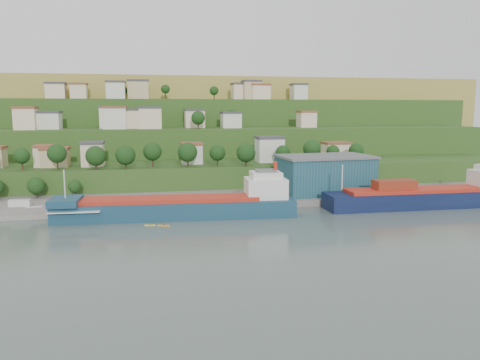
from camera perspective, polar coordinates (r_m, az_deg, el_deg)
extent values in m
plane|color=#495955|center=(125.78, -4.88, -5.30)|extent=(500.00, 500.00, 0.00)
cube|color=slate|center=(155.95, 1.32, -2.56)|extent=(220.00, 26.00, 4.00)
cube|color=slate|center=(152.49, -26.91, -3.75)|extent=(40.00, 18.00, 2.40)
cube|color=#284719|center=(180.44, -6.82, -1.09)|extent=(260.00, 32.00, 20.00)
cube|color=#284719|center=(210.01, -7.44, 0.26)|extent=(280.00, 32.00, 44.00)
cube|color=#284719|center=(239.69, -7.90, 1.28)|extent=(300.00, 32.00, 70.00)
cube|color=#A18D3D|center=(313.16, -8.68, 2.96)|extent=(360.00, 120.00, 96.00)
cube|color=beige|center=(179.83, -22.58, 2.61)|extent=(7.03, 7.22, 6.94)
cube|color=brown|center=(179.51, -22.65, 3.86)|extent=(7.63, 7.82, 0.90)
cube|color=tan|center=(178.29, -21.58, 2.49)|extent=(9.03, 7.36, 6.11)
cube|color=brown|center=(177.99, -21.64, 3.61)|extent=(9.63, 7.96, 0.90)
cube|color=beige|center=(176.57, -17.49, 2.94)|extent=(7.43, 8.75, 7.92)
cube|color=#3F3F44|center=(176.22, -17.55, 4.36)|extent=(8.03, 9.35, 0.90)
cube|color=silver|center=(176.63, -5.89, 3.14)|extent=(7.36, 7.80, 7.02)
cube|color=brown|center=(176.30, -5.91, 4.42)|extent=(7.96, 8.40, 0.90)
cube|color=silver|center=(182.19, 3.62, 3.64)|extent=(9.92, 8.52, 8.98)
cube|color=#3F3F44|center=(181.84, 3.63, 5.19)|extent=(10.52, 9.12, 0.90)
cube|color=beige|center=(194.96, 11.60, 3.41)|extent=(9.90, 8.10, 6.30)
cube|color=brown|center=(194.68, 11.63, 4.47)|extent=(10.50, 8.70, 0.90)
cube|color=beige|center=(209.20, -24.66, 6.75)|extent=(8.22, 7.13, 8.48)
cube|color=brown|center=(209.17, -24.74, 8.03)|extent=(8.82, 7.73, 0.90)
cube|color=silver|center=(211.72, -22.20, 6.65)|extent=(8.74, 8.92, 6.63)
cube|color=#3F3F44|center=(211.67, -22.26, 7.67)|extent=(9.34, 9.52, 0.90)
cube|color=silver|center=(213.52, -15.74, 7.27)|extent=(7.14, 7.69, 8.82)
cube|color=#3F3F44|center=(213.49, -15.79, 8.57)|extent=(7.74, 8.29, 0.90)
cube|color=silver|center=(205.26, -15.01, 7.24)|extent=(9.59, 8.49, 8.71)
cube|color=brown|center=(205.23, -15.07, 8.58)|extent=(10.19, 9.09, 0.90)
cube|color=tan|center=(208.74, -14.56, 6.95)|extent=(9.67, 7.00, 6.35)
cube|color=#3F3F44|center=(208.69, -14.60, 7.95)|extent=(10.27, 7.60, 0.90)
cube|color=beige|center=(208.27, -13.54, 7.18)|extent=(9.88, 7.09, 7.74)
cube|color=#3F3F44|center=(208.22, -13.59, 8.37)|extent=(10.48, 7.69, 0.90)
cube|color=beige|center=(205.33, -10.90, 7.36)|extent=(9.40, 8.19, 8.56)
cube|color=#3F3F44|center=(205.30, -10.93, 8.68)|extent=(10.00, 8.79, 0.90)
cube|color=beige|center=(213.56, -5.57, 7.37)|extent=(8.58, 8.53, 7.52)
cube|color=#3F3F44|center=(213.52, -5.58, 8.50)|extent=(9.18, 9.13, 0.90)
cube|color=silver|center=(210.67, -1.11, 7.23)|extent=(8.30, 8.16, 6.32)
cube|color=#3F3F44|center=(210.61, -1.11, 8.21)|extent=(8.90, 8.76, 0.90)
cube|color=beige|center=(218.86, 8.10, 7.26)|extent=(7.47, 7.59, 6.75)
cube|color=brown|center=(218.81, 8.13, 8.26)|extent=(8.07, 8.19, 0.90)
cube|color=beige|center=(244.04, -21.50, 9.98)|extent=(8.85, 7.77, 7.12)
cube|color=#3F3F44|center=(244.21, -21.56, 10.92)|extent=(9.45, 8.37, 0.90)
cube|color=beige|center=(243.82, -19.04, 10.09)|extent=(7.64, 7.08, 7.00)
cube|color=brown|center=(243.99, -19.08, 11.02)|extent=(8.24, 7.68, 0.90)
cube|color=silver|center=(235.35, -14.90, 10.43)|extent=(8.68, 8.67, 7.76)
cube|color=#3F3F44|center=(235.55, -14.94, 11.48)|extent=(9.28, 9.27, 0.90)
cube|color=tan|center=(240.20, -12.30, 10.60)|extent=(9.97, 8.74, 8.75)
cube|color=#3F3F44|center=(240.44, -12.34, 11.75)|extent=(10.57, 9.34, 0.90)
cube|color=beige|center=(243.51, 0.06, 10.63)|extent=(8.48, 8.54, 7.66)
cube|color=#3F3F44|center=(243.70, 0.06, 11.64)|extent=(9.08, 9.14, 0.90)
cube|color=tan|center=(240.56, 1.41, 10.79)|extent=(8.77, 7.84, 8.84)
cube|color=#3F3F44|center=(240.80, 1.42, 11.95)|extent=(9.37, 8.44, 0.90)
cube|color=beige|center=(239.89, 2.46, 10.58)|extent=(9.21, 7.52, 7.07)
cube|color=brown|center=(240.07, 2.47, 11.53)|extent=(9.81, 8.12, 0.90)
cube|color=silver|center=(254.39, 7.17, 10.51)|extent=(7.60, 8.15, 7.90)
cube|color=#3F3F44|center=(254.58, 7.19, 11.50)|extent=(8.20, 8.75, 0.90)
cylinder|color=#382619|center=(172.00, -25.00, 1.63)|extent=(0.50, 0.50, 3.40)
sphere|color=black|center=(171.69, -25.07, 2.67)|extent=(5.25, 5.25, 5.25)
cylinder|color=#382619|center=(167.66, -21.35, 1.78)|extent=(0.50, 0.50, 3.92)
sphere|color=black|center=(167.30, -21.42, 3.04)|extent=(6.35, 6.35, 6.35)
cylinder|color=#382619|center=(165.96, -17.14, 1.71)|extent=(0.50, 0.50, 2.75)
sphere|color=black|center=(165.63, -17.19, 2.83)|extent=(6.79, 6.79, 6.79)
cylinder|color=#382619|center=(165.65, -13.75, 1.83)|extent=(0.50, 0.50, 2.72)
sphere|color=black|center=(165.31, -13.79, 2.94)|extent=(6.78, 6.78, 6.78)
cylinder|color=#382619|center=(167.49, -10.60, 2.19)|extent=(0.50, 0.50, 3.77)
sphere|color=black|center=(167.13, -10.63, 3.43)|extent=(6.44, 6.44, 6.44)
cylinder|color=#382619|center=(166.75, -6.38, 2.17)|extent=(0.50, 0.50, 3.31)
sphere|color=black|center=(166.39, -6.40, 3.39)|extent=(6.92, 6.92, 6.92)
cylinder|color=#382619|center=(168.97, -2.76, 2.27)|extent=(0.50, 0.50, 3.13)
sphere|color=black|center=(168.66, -2.77, 3.33)|extent=(5.79, 5.79, 5.79)
cylinder|color=#382619|center=(168.69, 0.73, 2.22)|extent=(0.50, 0.50, 2.85)
sphere|color=black|center=(168.36, 0.73, 3.34)|extent=(6.85, 6.85, 6.85)
cylinder|color=#382619|center=(173.42, 5.23, 2.40)|extent=(0.50, 0.50, 3.11)
sphere|color=black|center=(173.13, 5.24, 3.39)|extent=(5.23, 5.23, 5.23)
cylinder|color=#382619|center=(176.96, 8.74, 2.57)|extent=(0.50, 0.50, 3.79)
sphere|color=black|center=(176.62, 8.76, 3.77)|extent=(6.66, 6.66, 6.66)
cylinder|color=#382619|center=(179.20, 11.24, 2.47)|extent=(0.50, 0.50, 3.13)
sphere|color=black|center=(178.92, 11.27, 3.41)|extent=(4.97, 4.97, 4.97)
cylinder|color=#382619|center=(185.21, 13.95, 2.56)|extent=(0.50, 0.50, 3.02)
sphere|color=black|center=(184.93, 13.98, 3.51)|extent=(5.68, 5.68, 5.68)
cylinder|color=#382619|center=(235.81, -3.17, 10.14)|extent=(0.50, 0.50, 3.14)
sphere|color=black|center=(235.90, -3.18, 10.81)|extent=(4.45, 4.45, 4.45)
cylinder|color=#382619|center=(239.86, -9.06, 10.12)|extent=(0.50, 0.50, 3.99)
sphere|color=black|center=(239.97, -9.08, 10.88)|extent=(4.43, 4.43, 4.43)
cylinder|color=#382619|center=(244.80, -14.21, 9.83)|extent=(0.50, 0.50, 3.09)
sphere|color=black|center=(244.90, -14.24, 10.55)|extent=(5.67, 5.67, 5.67)
cylinder|color=#382619|center=(201.56, -5.11, 6.67)|extent=(0.50, 0.50, 3.01)
sphere|color=black|center=(201.48, -5.13, 7.56)|extent=(5.88, 5.88, 5.88)
cylinder|color=#382619|center=(212.18, -0.93, 6.84)|extent=(0.50, 0.50, 3.31)
sphere|color=black|center=(212.10, -0.93, 7.75)|extent=(6.34, 6.34, 6.34)
cylinder|color=#382619|center=(244.78, -14.83, 9.77)|extent=(0.50, 0.50, 2.78)
sphere|color=black|center=(244.88, -14.86, 10.46)|extent=(5.65, 5.65, 5.65)
cube|color=navy|center=(133.04, -7.72, -3.95)|extent=(67.23, 14.27, 6.67)
cube|color=#B12817|center=(132.16, -8.58, -2.32)|extent=(49.99, 11.39, 1.14)
cube|color=navy|center=(133.86, -20.50, -2.47)|extent=(8.21, 10.91, 1.91)
cube|color=silver|center=(135.71, 3.14, -0.97)|extent=(11.97, 10.17, 5.72)
cube|color=silver|center=(135.13, 3.15, 0.63)|extent=(9.00, 8.10, 1.91)
cube|color=#595B5E|center=(134.97, 3.16, 1.15)|extent=(6.04, 6.04, 0.57)
cylinder|color=#B12817|center=(135.55, 4.34, 1.65)|extent=(1.21, 1.21, 2.86)
cylinder|color=silver|center=(133.07, -20.61, -0.45)|extent=(0.36, 0.36, 7.63)
cube|color=silver|center=(133.81, -19.24, -3.32)|extent=(13.94, 11.52, 0.24)
cube|color=#0C1135|center=(157.38, 21.59, -2.55)|extent=(64.27, 11.41, 7.06)
cube|color=#B12817|center=(155.55, 21.01, -1.12)|extent=(47.14, 9.29, 1.07)
cylinder|color=silver|center=(142.91, 12.36, 0.35)|extent=(0.35, 0.35, 7.48)
cube|color=maroon|center=(150.90, 18.30, -0.52)|extent=(12.89, 5.49, 2.78)
cube|color=#1B4853|center=(161.52, 10.28, 0.57)|extent=(31.20, 20.08, 12.00)
cube|color=#595B5E|center=(160.77, 10.34, 2.83)|extent=(32.27, 21.15, 0.80)
cube|color=silver|center=(151.91, -25.25, -2.69)|extent=(5.94, 2.56, 2.75)
cube|color=silver|center=(149.05, -23.81, -3.17)|extent=(4.71, 2.24, 0.91)
cube|color=orange|center=(124.34, -9.29, -5.49)|extent=(3.29, 1.64, 0.25)
sphere|color=#3F3F44|center=(124.24, -9.29, -5.31)|extent=(0.58, 0.58, 0.58)
cube|color=yellow|center=(125.36, -10.91, -5.42)|extent=(2.99, 0.93, 0.22)
sphere|color=#3F3F44|center=(125.28, -10.91, -5.26)|extent=(0.52, 0.52, 0.52)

